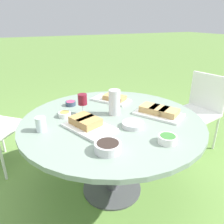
{
  "coord_description": "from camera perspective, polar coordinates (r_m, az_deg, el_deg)",
  "views": [
    {
      "loc": [
        0.7,
        1.45,
        1.47
      ],
      "look_at": [
        0.0,
        0.0,
        0.78
      ],
      "focal_mm": 35.0,
      "sensor_mm": 36.0,
      "label": 1
    }
  ],
  "objects": [
    {
      "name": "ground_plane",
      "position": [
        2.18,
        0.0,
        -19.28
      ],
      "size": [
        40.0,
        40.0,
        0.0
      ],
      "primitive_type": "plane",
      "color": "#668E42"
    },
    {
      "name": "dining_table",
      "position": [
        1.81,
        0.0,
        -4.39
      ],
      "size": [
        1.46,
        1.46,
        0.72
      ],
      "color": "#4C4C51",
      "rests_on": "ground_plane"
    },
    {
      "name": "chair_near_right",
      "position": [
        2.77,
        22.06,
        1.44
      ],
      "size": [
        0.5,
        0.51,
        0.89
      ],
      "color": "white",
      "rests_on": "ground_plane"
    },
    {
      "name": "water_pitcher",
      "position": [
        1.81,
        0.63,
        2.54
      ],
      "size": [
        0.1,
        0.1,
        0.22
      ],
      "color": "silver",
      "rests_on": "dining_table"
    },
    {
      "name": "wine_glass",
      "position": [
        1.82,
        -7.72,
        3.12
      ],
      "size": [
        0.08,
        0.08,
        0.18
      ],
      "color": "silver",
      "rests_on": "dining_table"
    },
    {
      "name": "platter_bread_main",
      "position": [
        1.63,
        -6.5,
        -3.09
      ],
      "size": [
        0.36,
        0.43,
        0.08
      ],
      "color": "white",
      "rests_on": "dining_table"
    },
    {
      "name": "platter_charcuterie",
      "position": [
        2.14,
        0.19,
        3.49
      ],
      "size": [
        0.35,
        0.4,
        0.06
      ],
      "color": "white",
      "rests_on": "dining_table"
    },
    {
      "name": "platter_sandwich_side",
      "position": [
        1.86,
        12.16,
        0.09
      ],
      "size": [
        0.38,
        0.44,
        0.07
      ],
      "color": "white",
      "rests_on": "dining_table"
    },
    {
      "name": "bowl_fries",
      "position": [
        1.84,
        -12.28,
        -0.55
      ],
      "size": [
        0.1,
        0.1,
        0.04
      ],
      "color": "white",
      "rests_on": "dining_table"
    },
    {
      "name": "bowl_salad",
      "position": [
        1.48,
        14.32,
        -6.78
      ],
      "size": [
        0.12,
        0.12,
        0.05
      ],
      "color": "white",
      "rests_on": "dining_table"
    },
    {
      "name": "bowl_olives",
      "position": [
        1.34,
        -1.1,
        -8.98
      ],
      "size": [
        0.17,
        0.17,
        0.06
      ],
      "color": "silver",
      "rests_on": "dining_table"
    },
    {
      "name": "bowl_dip_red",
      "position": [
        2.07,
        -10.76,
        2.29
      ],
      "size": [
        0.09,
        0.09,
        0.04
      ],
      "color": "#334256",
      "rests_on": "dining_table"
    },
    {
      "name": "bowl_dip_cream",
      "position": [
        1.64,
        5.51,
        -3.2
      ],
      "size": [
        0.16,
        0.16,
        0.04
      ],
      "color": "silver",
      "rests_on": "dining_table"
    },
    {
      "name": "cup_water_near",
      "position": [
        1.64,
        -18.1,
        -3.05
      ],
      "size": [
        0.07,
        0.07,
        0.11
      ],
      "color": "silver",
      "rests_on": "dining_table"
    }
  ]
}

